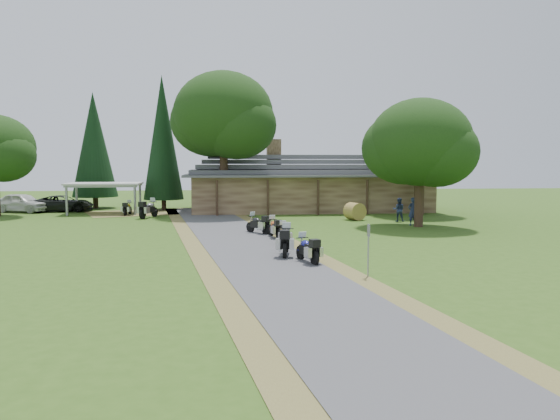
{
  "coord_description": "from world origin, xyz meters",
  "views": [
    {
      "loc": [
        -1.73,
        -23.16,
        4.17
      ],
      "look_at": [
        1.48,
        6.09,
        1.6
      ],
      "focal_mm": 35.0,
      "sensor_mm": 36.0,
      "label": 1
    }
  ],
  "objects": [
    {
      "name": "sign_post",
      "position": [
        3.61,
        -3.99,
        0.98
      ],
      "size": [
        0.35,
        0.06,
        1.95
      ],
      "primitive_type": null,
      "color": "gray",
      "rests_on": "ground"
    },
    {
      "name": "cedar_far",
      "position": [
        -13.06,
        27.97,
        5.24
      ],
      "size": [
        4.03,
        4.03,
        10.49
      ],
      "primitive_type": "cone",
      "color": "black",
      "rests_on": "ground"
    },
    {
      "name": "oak_lodge_right",
      "position": [
        14.17,
        18.72,
        5.04
      ],
      "size": [
        6.36,
        6.36,
        10.08
      ],
      "primitive_type": null,
      "color": "black",
      "rests_on": "ground"
    },
    {
      "name": "motorcycle_row_b",
      "position": [
        1.17,
        0.91,
        0.71
      ],
      "size": [
        1.02,
        2.15,
        1.41
      ],
      "primitive_type": null,
      "rotation": [
        0.0,
        0.0,
        1.4
      ],
      "color": "#9B9EA3",
      "rests_on": "ground"
    },
    {
      "name": "motorcycle_row_d",
      "position": [
        1.25,
        6.73,
        0.6
      ],
      "size": [
        0.88,
        1.82,
        1.2
      ],
      "primitive_type": null,
      "rotation": [
        0.0,
        0.0,
        1.75
      ],
      "color": "orange",
      "rests_on": "ground"
    },
    {
      "name": "person_b",
      "position": [
        10.79,
        14.02,
        0.99
      ],
      "size": [
        0.66,
        0.56,
        1.98
      ],
      "primitive_type": "imported",
      "rotation": [
        0.0,
        0.0,
        2.83
      ],
      "color": "navy",
      "rests_on": "ground"
    },
    {
      "name": "driveway",
      "position": [
        -0.5,
        4.0,
        0.0
      ],
      "size": [
        51.95,
        51.95,
        0.0
      ],
      "primitive_type": "plane",
      "rotation": [
        0.0,
        0.0,
        0.14
      ],
      "color": "#48484A",
      "rests_on": "ground"
    },
    {
      "name": "oak_driveway",
      "position": [
        11.07,
        10.9,
        4.41
      ],
      "size": [
        6.64,
        6.64,
        8.82
      ],
      "primitive_type": null,
      "color": "black",
      "rests_on": "ground"
    },
    {
      "name": "motorcycle_row_a",
      "position": [
        1.86,
        -0.93,
        0.61
      ],
      "size": [
        1.04,
        1.87,
        1.21
      ],
      "primitive_type": null,
      "rotation": [
        0.0,
        0.0,
        1.85
      ],
      "color": "navy",
      "rests_on": "ground"
    },
    {
      "name": "motorcycle_carport_a",
      "position": [
        -9.07,
        21.01,
        0.58
      ],
      "size": [
        0.75,
        1.75,
        1.16
      ],
      "primitive_type": null,
      "rotation": [
        0.0,
        0.0,
        1.45
      ],
      "color": "gold",
      "rests_on": "ground"
    },
    {
      "name": "motorcycle_carport_b",
      "position": [
        -7.13,
        18.59,
        0.73
      ],
      "size": [
        1.51,
        2.22,
        1.45
      ],
      "primitive_type": null,
      "rotation": [
        0.0,
        0.0,
        1.15
      ],
      "color": "gray",
      "rests_on": "ground"
    },
    {
      "name": "car_white_sedan",
      "position": [
        -18.25,
        24.47,
        1.02
      ],
      "size": [
        4.82,
        6.62,
        2.03
      ],
      "primitive_type": "imported",
      "rotation": [
        0.0,
        0.0,
        1.16
      ],
      "color": "silver",
      "rests_on": "ground"
    },
    {
      "name": "carport",
      "position": [
        -11.14,
        22.68,
        1.26
      ],
      "size": [
        5.89,
        4.0,
        2.51
      ],
      "primitive_type": null,
      "rotation": [
        0.0,
        0.0,
        0.02
      ],
      "color": "silver",
      "rests_on": "ground"
    },
    {
      "name": "ground",
      "position": [
        0.0,
        0.0,
        0.0
      ],
      "size": [
        120.0,
        120.0,
        0.0
      ],
      "primitive_type": "plane",
      "color": "#335317",
      "rests_on": "ground"
    },
    {
      "name": "cedar_near",
      "position": [
        -6.72,
        25.84,
        5.89
      ],
      "size": [
        3.5,
        3.5,
        11.78
      ],
      "primitive_type": "cone",
      "color": "black",
      "rests_on": "ground"
    },
    {
      "name": "lodge",
      "position": [
        6.0,
        24.0,
        2.45
      ],
      "size": [
        21.4,
        9.4,
        4.9
      ],
      "primitive_type": null,
      "color": "brown",
      "rests_on": "ground"
    },
    {
      "name": "motorcycle_row_e",
      "position": [
        0.45,
        8.61,
        0.62
      ],
      "size": [
        1.54,
        1.8,
        1.23
      ],
      "primitive_type": null,
      "rotation": [
        0.0,
        0.0,
        2.21
      ],
      "color": "black",
      "rests_on": "ground"
    },
    {
      "name": "car_dark_suv",
      "position": [
        -15.03,
        24.75,
        1.04
      ],
      "size": [
        2.49,
        5.5,
        2.08
      ],
      "primitive_type": "imported",
      "rotation": [
        0.0,
        0.0,
        1.6
      ],
      "color": "black",
      "rests_on": "ground"
    },
    {
      "name": "hay_bale",
      "position": [
        7.96,
        15.39,
        0.63
      ],
      "size": [
        1.58,
        1.52,
        1.26
      ],
      "primitive_type": "cylinder",
      "rotation": [
        1.57,
        0.0,
        0.35
      ],
      "color": "olive",
      "rests_on": "ground"
    },
    {
      "name": "person_a",
      "position": [
        10.98,
        11.78,
        1.09
      ],
      "size": [
        0.73,
        0.62,
        2.18
      ],
      "primitive_type": "imported",
      "rotation": [
        0.0,
        0.0,
        3.48
      ],
      "color": "navy",
      "rests_on": "ground"
    },
    {
      "name": "oak_lodge_left",
      "position": [
        -1.43,
        21.15,
        6.48
      ],
      "size": [
        8.02,
        8.02,
        12.96
      ],
      "primitive_type": null,
      "color": "black",
      "rests_on": "ground"
    },
    {
      "name": "motorcycle_row_c",
      "position": [
        1.45,
        3.97,
        0.59
      ],
      "size": [
        0.56,
        1.72,
        1.17
      ],
      "primitive_type": null,
      "rotation": [
        0.0,
        0.0,
        1.57
      ],
      "color": "#E2AA00",
      "rests_on": "ground"
    }
  ]
}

